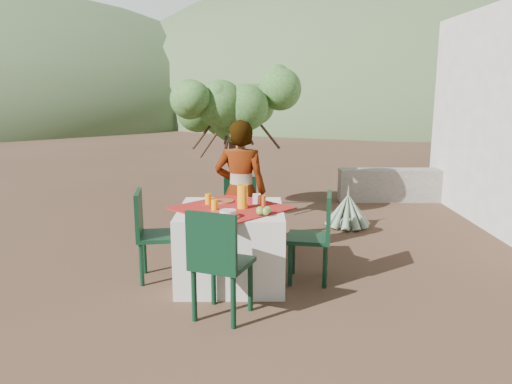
# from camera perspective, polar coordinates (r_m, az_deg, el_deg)

# --- Properties ---
(ground) EXTENTS (160.00, 160.00, 0.00)m
(ground) POSITION_cam_1_polar(r_m,az_deg,el_deg) (5.38, -9.44, -9.13)
(ground) COLOR #372319
(ground) RESTS_ON ground
(table) EXTENTS (1.30, 1.30, 0.76)m
(table) POSITION_cam_1_polar(r_m,az_deg,el_deg) (4.99, -2.84, -6.02)
(table) COLOR white
(table) RESTS_ON ground
(chair_far) EXTENTS (0.46, 0.46, 0.86)m
(chair_far) POSITION_cam_1_polar(r_m,az_deg,el_deg) (5.97, -1.66, -2.05)
(chair_far) COLOR black
(chair_far) RESTS_ON ground
(chair_near) EXTENTS (0.57, 0.57, 0.95)m
(chair_near) POSITION_cam_1_polar(r_m,az_deg,el_deg) (4.14, -4.36, -7.73)
(chair_near) COLOR black
(chair_near) RESTS_ON ground
(chair_left) EXTENTS (0.47, 0.47, 0.91)m
(chair_left) POSITION_cam_1_polar(r_m,az_deg,el_deg) (5.11, -11.90, -4.37)
(chair_left) COLOR black
(chair_left) RESTS_ON ground
(chair_right) EXTENTS (0.48, 0.48, 0.90)m
(chair_right) POSITION_cam_1_polar(r_m,az_deg,el_deg) (4.98, 6.97, -4.67)
(chair_right) COLOR black
(chair_right) RESTS_ON ground
(person) EXTENTS (0.62, 0.46, 1.58)m
(person) POSITION_cam_1_polar(r_m,az_deg,el_deg) (5.50, -1.77, 0.08)
(person) COLOR #8C6651
(person) RESTS_ON ground
(shrub_tree) EXTENTS (1.64, 1.61, 1.93)m
(shrub_tree) POSITION_cam_1_polar(r_m,az_deg,el_deg) (7.10, -2.15, 8.71)
(shrub_tree) COLOR #4D3226
(shrub_tree) RESTS_ON ground
(agave) EXTENTS (0.64, 0.62, 0.67)m
(agave) POSITION_cam_1_polar(r_m,az_deg,el_deg) (7.05, 10.43, -2.16)
(agave) COLOR gray
(agave) RESTS_ON ground
(stone_wall) EXTENTS (2.60, 0.35, 0.55)m
(stone_wall) POSITION_cam_1_polar(r_m,az_deg,el_deg) (8.94, 17.75, 0.76)
(stone_wall) COLOR gray
(stone_wall) RESTS_ON ground
(hill_near_right) EXTENTS (48.00, 48.00, 20.00)m
(hill_near_right) POSITION_cam_1_polar(r_m,az_deg,el_deg) (42.48, 15.30, 8.92)
(hill_near_right) COLOR #3B542F
(hill_near_right) RESTS_ON ground
(hill_far_center) EXTENTS (60.00, 60.00, 24.00)m
(hill_far_center) POSITION_cam_1_polar(r_m,az_deg,el_deg) (57.19, -5.04, 9.95)
(hill_far_center) COLOR slate
(hill_far_center) RESTS_ON ground
(plate_far) EXTENTS (0.22, 0.22, 0.01)m
(plate_far) POSITION_cam_1_polar(r_m,az_deg,el_deg) (5.13, -3.77, -1.05)
(plate_far) COLOR brown
(plate_far) RESTS_ON table
(plate_near) EXTENTS (0.21, 0.21, 0.01)m
(plate_near) POSITION_cam_1_polar(r_m,az_deg,el_deg) (4.63, -4.08, -2.46)
(plate_near) COLOR brown
(plate_near) RESTS_ON table
(glass_far) EXTENTS (0.06, 0.06, 0.11)m
(glass_far) POSITION_cam_1_polar(r_m,az_deg,el_deg) (5.03, -5.48, -0.80)
(glass_far) COLOR #FFA110
(glass_far) RESTS_ON table
(glass_near) EXTENTS (0.07, 0.07, 0.11)m
(glass_near) POSITION_cam_1_polar(r_m,az_deg,el_deg) (4.77, -4.75, -1.48)
(glass_near) COLOR #FFA110
(glass_near) RESTS_ON table
(juice_pitcher) EXTENTS (0.10, 0.10, 0.23)m
(juice_pitcher) POSITION_cam_1_polar(r_m,az_deg,el_deg) (4.83, -1.55, -0.53)
(juice_pitcher) COLOR #FFA110
(juice_pitcher) RESTS_ON table
(bowl_plate) EXTENTS (0.22, 0.22, 0.01)m
(bowl_plate) POSITION_cam_1_polar(r_m,az_deg,el_deg) (4.52, -3.23, -2.82)
(bowl_plate) COLOR brown
(bowl_plate) RESTS_ON table
(white_bowl) EXTENTS (0.15, 0.15, 0.06)m
(white_bowl) POSITION_cam_1_polar(r_m,az_deg,el_deg) (4.51, -3.24, -2.41)
(white_bowl) COLOR silver
(white_bowl) RESTS_ON bowl_plate
(jar_left) EXTENTS (0.07, 0.07, 0.11)m
(jar_left) POSITION_cam_1_polar(r_m,az_deg,el_deg) (4.94, 0.75, -0.98)
(jar_left) COLOR orange
(jar_left) RESTS_ON table
(jar_right) EXTENTS (0.05, 0.05, 0.09)m
(jar_right) POSITION_cam_1_polar(r_m,az_deg,el_deg) (5.08, 0.07, -0.72)
(jar_right) COLOR orange
(jar_right) RESTS_ON table
(napkin_holder) EXTENTS (0.08, 0.05, 0.10)m
(napkin_holder) POSITION_cam_1_polar(r_m,az_deg,el_deg) (5.02, 0.08, -0.77)
(napkin_holder) COLOR silver
(napkin_holder) RESTS_ON table
(fruit_cluster) EXTENTS (0.14, 0.13, 0.07)m
(fruit_cluster) POSITION_cam_1_polar(r_m,az_deg,el_deg) (4.61, 0.83, -2.15)
(fruit_cluster) COLOR olive
(fruit_cluster) RESTS_ON table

